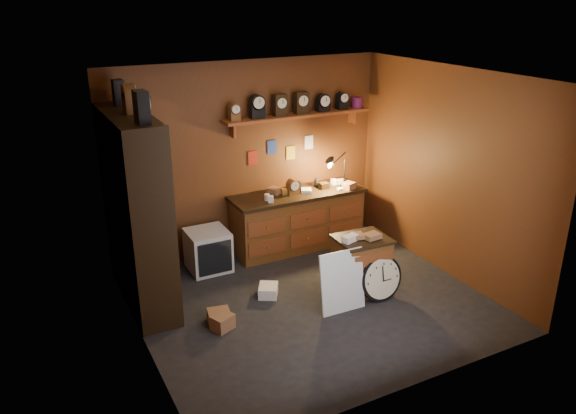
# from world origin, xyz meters

# --- Properties ---
(floor) EXTENTS (4.00, 4.00, 0.00)m
(floor) POSITION_xyz_m (0.00, 0.00, 0.00)
(floor) COLOR black
(floor) RESTS_ON ground
(room_shell) EXTENTS (4.02, 3.62, 2.71)m
(room_shell) POSITION_xyz_m (0.04, 0.11, 1.72)
(room_shell) COLOR #5F3216
(room_shell) RESTS_ON ground
(shelving_unit) EXTENTS (0.47, 1.60, 2.58)m
(shelving_unit) POSITION_xyz_m (-1.79, 0.98, 1.25)
(shelving_unit) COLOR black
(shelving_unit) RESTS_ON ground
(workbench) EXTENTS (1.97, 0.66, 1.36)m
(workbench) POSITION_xyz_m (0.61, 1.47, 0.47)
(workbench) COLOR brown
(workbench) RESTS_ON ground
(low_cabinet) EXTENTS (0.66, 0.57, 0.82)m
(low_cabinet) POSITION_xyz_m (0.69, -0.05, 0.40)
(low_cabinet) COLOR brown
(low_cabinet) RESTS_ON ground
(big_round_clock) EXTENTS (0.57, 0.18, 0.57)m
(big_round_clock) POSITION_xyz_m (0.79, -0.33, 0.28)
(big_round_clock) COLOR black
(big_round_clock) RESTS_ON ground
(white_panel) EXTENTS (0.57, 0.17, 0.75)m
(white_panel) POSITION_xyz_m (0.24, -0.31, 0.00)
(white_panel) COLOR silver
(white_panel) RESTS_ON ground
(mini_fridge) EXTENTS (0.54, 0.56, 0.56)m
(mini_fridge) POSITION_xyz_m (-0.80, 1.39, 0.28)
(mini_fridge) COLOR silver
(mini_fridge) RESTS_ON ground
(floor_box_a) EXTENTS (0.28, 0.25, 0.15)m
(floor_box_a) POSITION_xyz_m (-1.15, 0.09, 0.08)
(floor_box_a) COLOR #926340
(floor_box_a) RESTS_ON ground
(floor_box_b) EXTENTS (0.33, 0.35, 0.14)m
(floor_box_b) POSITION_xyz_m (-0.39, 0.38, 0.07)
(floor_box_b) COLOR white
(floor_box_b) RESTS_ON ground
(floor_box_c) EXTENTS (0.29, 0.27, 0.17)m
(floor_box_c) POSITION_xyz_m (-1.16, -0.05, 0.09)
(floor_box_c) COLOR #926340
(floor_box_c) RESTS_ON ground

